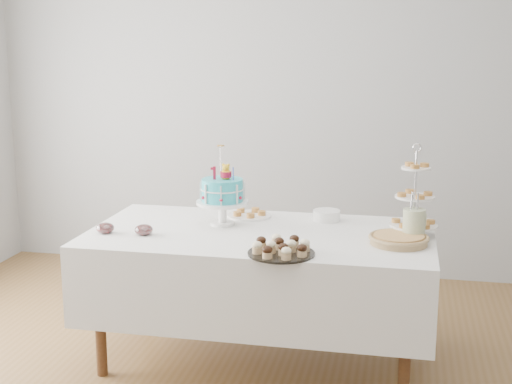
% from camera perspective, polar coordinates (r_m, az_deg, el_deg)
% --- Properties ---
extents(floor, '(5.00, 5.00, 0.00)m').
position_cam_1_polar(floor, '(4.01, -0.57, -15.02)').
color(floor, brown).
rests_on(floor, ground).
extents(walls, '(5.04, 4.04, 2.70)m').
position_cam_1_polar(walls, '(3.60, -0.62, 4.50)').
color(walls, '#9C9FA2').
rests_on(walls, floor).
extents(table, '(1.92, 1.02, 0.77)m').
position_cam_1_polar(table, '(4.07, 0.33, -6.30)').
color(table, silver).
rests_on(table, floor).
extents(birthday_cake, '(0.30, 0.30, 0.46)m').
position_cam_1_polar(birthday_cake, '(4.13, -2.70, -0.94)').
color(birthday_cake, white).
rests_on(birthday_cake, table).
extents(cupcake_tray, '(0.34, 0.34, 0.08)m').
position_cam_1_polar(cupcake_tray, '(3.58, 2.03, -4.43)').
color(cupcake_tray, black).
rests_on(cupcake_tray, table).
extents(pie, '(0.32, 0.32, 0.05)m').
position_cam_1_polar(pie, '(3.83, 11.36, -3.70)').
color(pie, tan).
rests_on(pie, table).
extents(tiered_stand, '(0.26, 0.26, 0.51)m').
position_cam_1_polar(tiered_stand, '(3.98, 12.58, -0.43)').
color(tiered_stand, silver).
rests_on(tiered_stand, table).
extents(plate_stack, '(0.16, 0.16, 0.06)m').
position_cam_1_polar(plate_stack, '(4.27, 5.67, -1.88)').
color(plate_stack, white).
rests_on(plate_stack, table).
extents(pastry_plate, '(0.27, 0.27, 0.04)m').
position_cam_1_polar(pastry_plate, '(4.34, -0.55, -1.76)').
color(pastry_plate, white).
rests_on(pastry_plate, table).
extents(jam_bowl_a, '(0.10, 0.10, 0.06)m').
position_cam_1_polar(jam_bowl_a, '(4.06, -11.96, -2.85)').
color(jam_bowl_a, silver).
rests_on(jam_bowl_a, table).
extents(jam_bowl_b, '(0.10, 0.10, 0.06)m').
position_cam_1_polar(jam_bowl_b, '(3.98, -8.97, -3.02)').
color(jam_bowl_b, silver).
rests_on(jam_bowl_b, table).
extents(utensil_pitcher, '(0.12, 0.12, 0.27)m').
position_cam_1_polar(utensil_pitcher, '(3.90, 12.52, -2.49)').
color(utensil_pitcher, white).
rests_on(utensil_pitcher, table).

